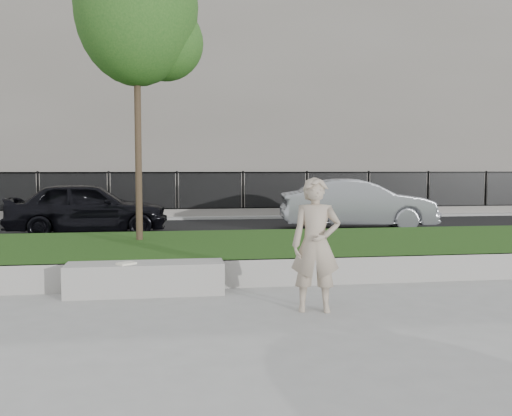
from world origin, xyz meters
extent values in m
plane|color=gray|center=(0.00, 0.00, 0.00)|extent=(90.00, 90.00, 0.00)
cube|color=#13350D|center=(0.00, 3.00, 0.20)|extent=(34.00, 4.00, 0.40)
cube|color=gray|center=(0.00, 1.04, 0.20)|extent=(34.00, 0.08, 0.40)
cube|color=black|center=(0.00, 8.50, 0.02)|extent=(34.00, 7.00, 0.04)
cube|color=gray|center=(0.00, 13.00, 0.06)|extent=(34.00, 3.00, 0.12)
cube|color=slate|center=(0.00, 12.00, 0.24)|extent=(32.00, 0.30, 0.24)
cube|color=black|center=(0.00, 12.00, 0.87)|extent=(32.00, 0.04, 1.50)
cube|color=black|center=(0.00, 12.00, 1.57)|extent=(32.00, 0.05, 0.05)
cube|color=black|center=(0.00, 12.00, 0.37)|extent=(32.00, 0.05, 0.05)
cube|color=slate|center=(0.00, 20.00, 5.00)|extent=(34.00, 10.00, 10.00)
cube|color=gray|center=(-1.18, 0.80, 0.22)|extent=(2.12, 0.53, 0.43)
imported|color=tan|center=(0.88, -0.44, 0.80)|extent=(0.65, 0.50, 1.60)
cube|color=white|center=(-1.42, 0.70, 0.45)|extent=(0.28, 0.27, 0.03)
cylinder|color=#38281C|center=(-1.40, 3.65, 2.92)|extent=(0.12, 0.12, 5.05)
ellipsoid|color=#20511B|center=(-1.40, 3.65, 4.64)|extent=(2.22, 2.22, 2.89)
sphere|color=#20511B|center=(-0.90, 3.85, 4.03)|extent=(1.41, 1.41, 1.41)
imported|color=black|center=(-2.89, 7.85, 0.71)|extent=(4.05, 1.85, 1.35)
imported|color=gray|center=(4.25, 8.02, 0.73)|extent=(4.31, 1.91, 1.38)
camera|label=1|loc=(-0.84, -7.00, 1.72)|focal=40.00mm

